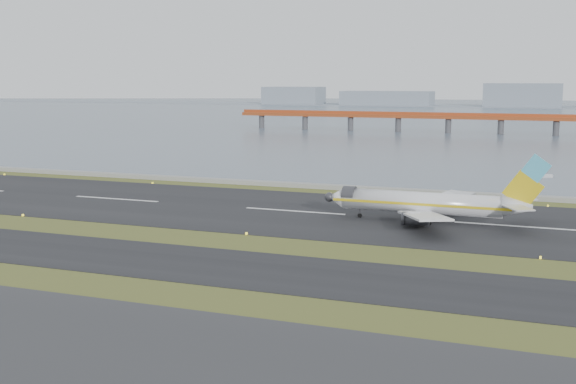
# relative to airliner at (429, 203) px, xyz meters

# --- Properties ---
(ground) EXTENTS (1000.00, 1000.00, 0.00)m
(ground) POSITION_rel_airliner_xyz_m (-25.78, -28.16, -3.46)
(ground) COLOR #364719
(ground) RESTS_ON ground
(taxiway_strip) EXTENTS (1000.00, 18.00, 0.10)m
(taxiway_strip) POSITION_rel_airliner_xyz_m (-25.78, -40.16, -3.41)
(taxiway_strip) COLOR black
(taxiway_strip) RESTS_ON ground
(runway_strip) EXTENTS (1000.00, 45.00, 0.10)m
(runway_strip) POSITION_rel_airliner_xyz_m (-25.78, 1.84, -3.41)
(runway_strip) COLOR black
(runway_strip) RESTS_ON ground
(seawall) EXTENTS (1000.00, 2.50, 1.00)m
(seawall) POSITION_rel_airliner_xyz_m (-25.78, 31.84, -2.96)
(seawall) COLOR gray
(seawall) RESTS_ON ground
(bay_water) EXTENTS (1400.00, 800.00, 1.30)m
(bay_water) POSITION_rel_airliner_xyz_m (-25.78, 431.84, -3.46)
(bay_water) COLOR #465664
(bay_water) RESTS_ON ground
(red_pier) EXTENTS (260.00, 5.00, 10.20)m
(red_pier) POSITION_rel_airliner_xyz_m (-5.78, 221.84, 3.82)
(red_pier) COLOR #A6431C
(red_pier) RESTS_ON ground
(far_shoreline) EXTENTS (1400.00, 80.00, 60.50)m
(far_shoreline) POSITION_rel_airliner_xyz_m (-12.16, 591.84, 2.61)
(far_shoreline) COLOR gray
(far_shoreline) RESTS_ON ground
(airliner) EXTENTS (38.52, 32.89, 12.80)m
(airliner) POSITION_rel_airliner_xyz_m (0.00, 0.00, 0.00)
(airliner) COLOR white
(airliner) RESTS_ON ground
(workboat_near) EXTENTS (6.75, 3.43, 1.57)m
(workboat_near) POSITION_rel_airliner_xyz_m (15.89, 70.23, -2.96)
(workboat_near) COLOR silver
(workboat_near) RESTS_ON ground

